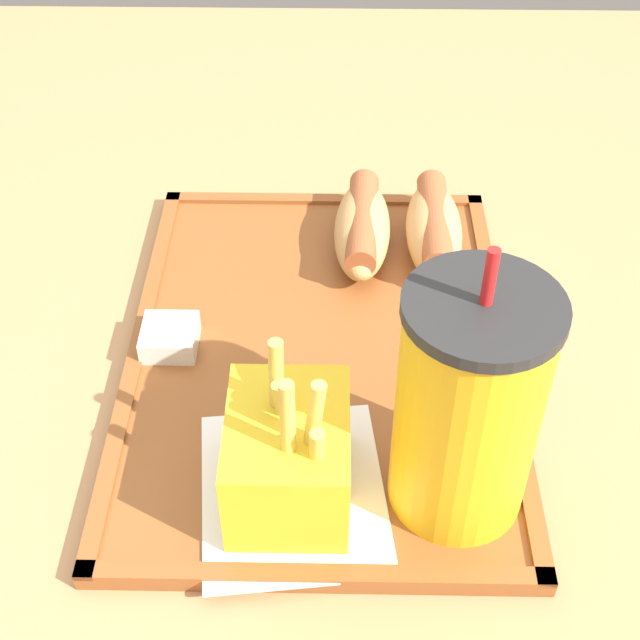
% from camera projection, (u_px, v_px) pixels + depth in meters
% --- Properties ---
extents(food_tray, '(0.40, 0.29, 0.01)m').
position_uv_depth(food_tray, '(320.00, 353.00, 0.67)').
color(food_tray, brown).
rests_on(food_tray, dining_table).
extents(paper_napkin, '(0.15, 0.13, 0.00)m').
position_uv_depth(paper_napkin, '(293.00, 492.00, 0.57)').
color(paper_napkin, white).
rests_on(paper_napkin, food_tray).
extents(soda_cup, '(0.09, 0.09, 0.20)m').
position_uv_depth(soda_cup, '(468.00, 406.00, 0.52)').
color(soda_cup, gold).
rests_on(soda_cup, food_tray).
extents(hot_dog_far, '(0.13, 0.05, 0.04)m').
position_uv_depth(hot_dog_far, '(434.00, 228.00, 0.74)').
color(hot_dog_far, tan).
rests_on(hot_dog_far, food_tray).
extents(hot_dog_near, '(0.13, 0.05, 0.04)m').
position_uv_depth(hot_dog_near, '(362.00, 227.00, 0.74)').
color(hot_dog_near, tan).
rests_on(hot_dog_near, food_tray).
extents(fries_carton, '(0.09, 0.07, 0.12)m').
position_uv_depth(fries_carton, '(289.00, 456.00, 0.55)').
color(fries_carton, gold).
rests_on(fries_carton, food_tray).
extents(sauce_cup_mayo, '(0.04, 0.04, 0.02)m').
position_uv_depth(sauce_cup_mayo, '(170.00, 336.00, 0.67)').
color(sauce_cup_mayo, silver).
rests_on(sauce_cup_mayo, food_tray).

